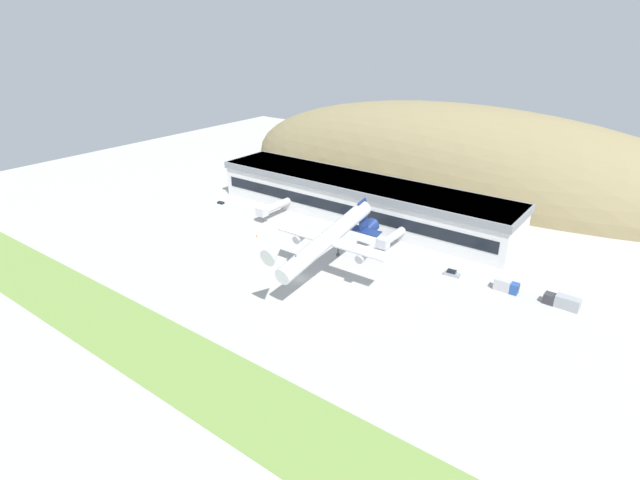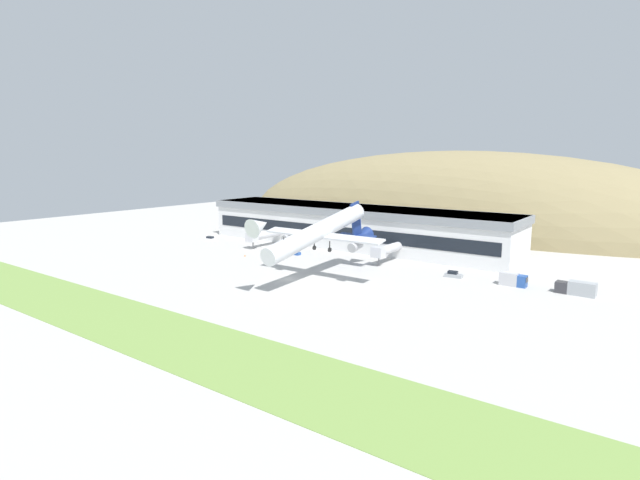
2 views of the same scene
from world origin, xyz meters
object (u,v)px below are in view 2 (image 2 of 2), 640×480
Objects in this scene: terminal_building at (353,224)px; service_car_2 at (294,253)px; service_car_0 at (453,275)px; traffic_cone_0 at (245,255)px; fuel_truck at (513,280)px; box_truck at (576,288)px; jetway_0 at (263,235)px; cargo_airplane at (320,232)px; service_car_1 at (210,239)px; jetway_1 at (386,250)px.

terminal_building is 25.39m from service_car_2.
traffic_cone_0 is (-61.94, -12.37, -0.39)m from service_car_0.
service_car_2 is 7.81× the size of traffic_cone_0.
service_car_2 is 66.34m from fuel_truck.
service_car_2 is 0.54× the size of box_truck.
traffic_cone_0 is (-10.24, -11.20, -0.32)m from service_car_2.
jetway_0 is 3.48× the size of service_car_0.
cargo_airplane reaches higher than service_car_2.
terminal_building is 24.67× the size of service_car_2.
cargo_airplane is at bearing -38.98° from service_car_2.
fuel_truck reaches higher than service_car_0.
service_car_1 is 0.75× the size of fuel_truck.
service_car_0 is at bearing -178.90° from fuel_truck.
jetway_0 is 0.33× the size of cargo_airplane.
jetway_0 is at bearing 178.03° from fuel_truck.
service_car_0 is 14.64m from fuel_truck.
terminal_building is 63.61m from fuel_truck.
jetway_0 reaches higher than service_car_1.
terminal_building is at bearing 141.79° from jetway_1.
service_car_2 is (16.97, -4.32, -3.39)m from jetway_0.
service_car_1 reaches higher than traffic_cone_0.
service_car_1 is 8.05× the size of traffic_cone_0.
jetway_1 reaches higher than service_car_1.
jetway_0 is at bearing 149.56° from cargo_airplane.
terminal_building is 13.33× the size of box_truck.
box_truck is (79.91, 1.84, 0.86)m from service_car_2.
service_car_0 is at bearing 39.81° from cargo_airplane.
traffic_cone_0 is at bearing -132.44° from service_car_2.
jetway_1 is 43.45m from traffic_cone_0.
terminal_building is at bearing 163.56° from box_truck.
service_car_0 reaches higher than traffic_cone_0.
cargo_airplane is at bearing -157.54° from box_truck.
jetway_0 reaches higher than box_truck.
terminal_building is at bearing 23.97° from service_car_1.
service_car_2 is at bearing 47.56° from traffic_cone_0.
terminal_building reaches higher than box_truck.
cargo_airplane reaches higher than jetway_1.
service_car_1 is 120.95m from box_truck.
cargo_airplane is at bearing -151.55° from fuel_truck.
traffic_cone_0 is at bearing -170.61° from fuel_truck.
jetway_0 is 17.83m from service_car_2.
jetway_0 is at bearing 113.44° from traffic_cone_0.
service_car_2 is at bearing -169.67° from jetway_1.
traffic_cone_0 is (6.73, -15.52, -3.71)m from jetway_0.
cargo_airplane is (18.60, -44.02, 4.20)m from terminal_building.
service_car_2 is (-29.73, -5.42, -3.39)m from jetway_1.
box_truck is at bearing 1.32° from service_car_2.
service_car_1 is at bearing 177.13° from service_car_2.
jetway_0 is at bearing 177.38° from service_car_0.
service_car_0 is (26.18, 21.82, -11.22)m from cargo_airplane.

